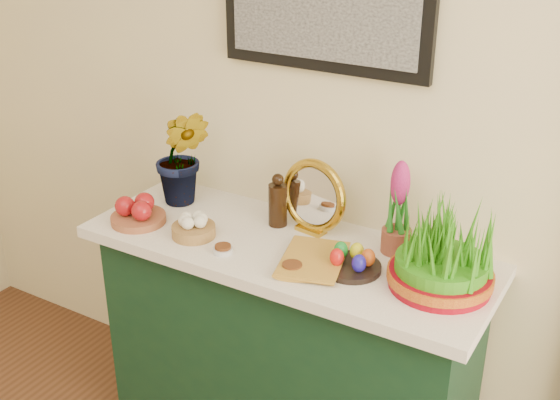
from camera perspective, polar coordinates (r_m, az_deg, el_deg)
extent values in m
cube|color=beige|center=(2.33, 6.47, 8.21)|extent=(4.00, 0.04, 2.70)
cube|color=#11311B|center=(2.61, 0.57, -12.55)|extent=(1.30, 0.45, 0.85)
cube|color=white|center=(2.37, 0.62, -3.96)|extent=(1.40, 0.55, 0.04)
imported|color=#257C21|center=(2.58, -8.00, 4.77)|extent=(0.31, 0.29, 0.49)
cylinder|color=#955133|center=(2.54, -11.43, -1.50)|extent=(0.23, 0.23, 0.03)
cylinder|color=#A57A42|center=(2.41, -7.03, -2.50)|extent=(0.20, 0.20, 0.04)
cylinder|color=black|center=(2.45, -0.18, -0.41)|extent=(0.07, 0.07, 0.15)
sphere|color=black|center=(2.41, -0.18, 1.68)|extent=(0.04, 0.04, 0.04)
cube|color=gold|center=(2.43, 2.53, -2.42)|extent=(0.11, 0.07, 0.02)
torus|color=gold|center=(2.39, 2.75, 0.34)|extent=(0.27, 0.10, 0.26)
cylinder|color=silver|center=(2.39, 2.70, 0.30)|extent=(0.20, 0.06, 0.20)
imported|color=#BB882E|center=(2.25, 0.25, -4.50)|extent=(0.24, 0.30, 0.04)
cylinder|color=silver|center=(2.31, -4.65, -4.10)|extent=(0.07, 0.07, 0.02)
cylinder|color=#592D14|center=(2.30, -4.67, -3.80)|extent=(0.05, 0.05, 0.01)
cylinder|color=silver|center=(2.19, 0.99, -5.66)|extent=(0.08, 0.08, 0.02)
cylinder|color=#592D14|center=(2.18, 0.99, -5.32)|extent=(0.06, 0.06, 0.01)
cylinder|color=black|center=(2.21, 5.81, -5.45)|extent=(0.20, 0.20, 0.02)
ellipsoid|color=red|center=(2.19, 4.64, -4.65)|extent=(0.05, 0.05, 0.06)
ellipsoid|color=#1E17A4|center=(2.16, 6.44, -5.14)|extent=(0.05, 0.05, 0.06)
ellipsoid|color=yellow|center=(2.22, 6.27, -4.17)|extent=(0.05, 0.05, 0.06)
ellipsoid|color=#1A8F2E|center=(2.23, 4.97, -4.08)|extent=(0.05, 0.05, 0.06)
ellipsoid|color=#C75017|center=(2.19, 7.18, -4.67)|extent=(0.05, 0.05, 0.06)
cylinder|color=brown|center=(2.32, 9.40, -3.27)|extent=(0.10, 0.10, 0.08)
ellipsoid|color=#C8287E|center=(2.24, 9.76, 1.37)|extent=(0.06, 0.06, 0.15)
cylinder|color=maroon|center=(2.16, 12.85, -6.24)|extent=(0.30, 0.30, 0.06)
cylinder|color=maroon|center=(2.16, 12.88, -5.99)|extent=(0.32, 0.32, 0.03)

